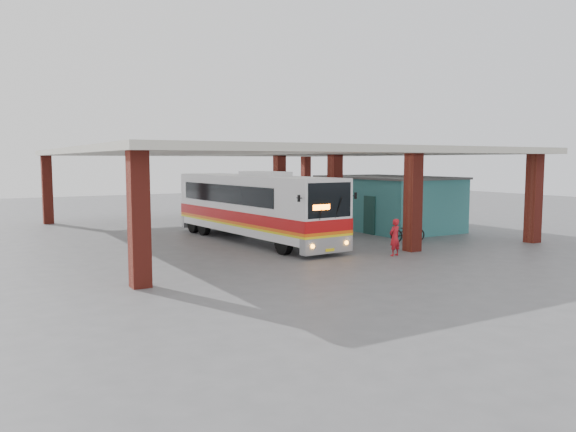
{
  "coord_description": "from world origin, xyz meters",
  "views": [
    {
      "loc": [
        -14.37,
        -21.58,
        4.03
      ],
      "look_at": [
        -1.68,
        0.0,
        1.55
      ],
      "focal_mm": 35.0,
      "sensor_mm": 36.0,
      "label": 1
    }
  ],
  "objects_px": {
    "red_chair": "(316,221)",
    "motorcycle": "(408,232)",
    "pedestrian": "(395,237)",
    "coach_bus": "(255,207)"
  },
  "relations": [
    {
      "from": "red_chair",
      "to": "motorcycle",
      "type": "bearing_deg",
      "value": -106.74
    },
    {
      "from": "pedestrian",
      "to": "motorcycle",
      "type": "bearing_deg",
      "value": -149.82
    },
    {
      "from": "coach_bus",
      "to": "motorcycle",
      "type": "distance_m",
      "value": 7.71
    },
    {
      "from": "motorcycle",
      "to": "pedestrian",
      "type": "xyz_separation_m",
      "value": [
        -3.23,
        -2.71,
        0.28
      ]
    },
    {
      "from": "coach_bus",
      "to": "pedestrian",
      "type": "xyz_separation_m",
      "value": [
        3.16,
        -6.84,
        -0.96
      ]
    },
    {
      "from": "red_chair",
      "to": "pedestrian",
      "type": "bearing_deg",
      "value": -124.57
    },
    {
      "from": "coach_bus",
      "to": "motorcycle",
      "type": "height_order",
      "value": "coach_bus"
    },
    {
      "from": "pedestrian",
      "to": "red_chair",
      "type": "distance_m",
      "value": 10.89
    },
    {
      "from": "coach_bus",
      "to": "pedestrian",
      "type": "distance_m",
      "value": 7.6
    },
    {
      "from": "motorcycle",
      "to": "pedestrian",
      "type": "height_order",
      "value": "pedestrian"
    }
  ]
}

